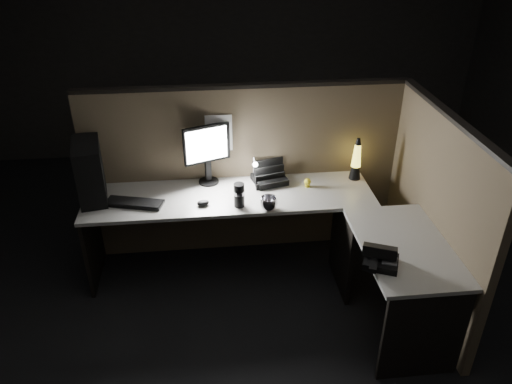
{
  "coord_description": "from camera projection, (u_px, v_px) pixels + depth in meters",
  "views": [
    {
      "loc": [
        -0.31,
        -2.84,
        2.74
      ],
      "look_at": [
        0.04,
        0.35,
        0.89
      ],
      "focal_mm": 35.0,
      "sensor_mm": 36.0,
      "label": 1
    }
  ],
  "objects": [
    {
      "name": "keyboard",
      "position": [
        134.0,
        203.0,
        3.85
      ],
      "size": [
        0.47,
        0.26,
        0.02
      ],
      "primitive_type": "cube",
      "rotation": [
        0.0,
        0.0,
        -0.26
      ],
      "color": "black",
      "rests_on": "desk"
    },
    {
      "name": "clip_lamp",
      "position": [
        254.0,
        168.0,
        4.12
      ],
      "size": [
        0.04,
        0.16,
        0.21
      ],
      "color": "white",
      "rests_on": "desk"
    },
    {
      "name": "pinned_paper",
      "position": [
        219.0,
        133.0,
        4.03
      ],
      "size": [
        0.22,
        0.0,
        0.31
      ],
      "primitive_type": "cube",
      "color": "white",
      "rests_on": "partition_back"
    },
    {
      "name": "lava_lamp",
      "position": [
        356.0,
        162.0,
        4.15
      ],
      "size": [
        0.1,
        0.1,
        0.37
      ],
      "color": "black",
      "rests_on": "desk"
    },
    {
      "name": "desk_phone",
      "position": [
        380.0,
        257.0,
        3.2
      ],
      "size": [
        0.27,
        0.27,
        0.13
      ],
      "rotation": [
        0.0,
        0.0,
        -0.41
      ],
      "color": "black",
      "rests_on": "desk"
    },
    {
      "name": "monitor",
      "position": [
        207.0,
        149.0,
        4.02
      ],
      "size": [
        0.38,
        0.18,
        0.5
      ],
      "rotation": [
        0.0,
        0.0,
        0.35
      ],
      "color": "black",
      "rests_on": "desk"
    },
    {
      "name": "partition_back",
      "position": [
        245.0,
        173.0,
        4.27
      ],
      "size": [
        2.66,
        0.06,
        1.5
      ],
      "primitive_type": "cube",
      "color": "brown",
      "rests_on": "ground"
    },
    {
      "name": "partition_right",
      "position": [
        434.0,
        215.0,
        3.68
      ],
      "size": [
        0.06,
        1.66,
        1.5
      ],
      "primitive_type": "cube",
      "color": "brown",
      "rests_on": "ground"
    },
    {
      "name": "steel_mug",
      "position": [
        269.0,
        203.0,
        3.77
      ],
      "size": [
        0.16,
        0.16,
        0.1
      ],
      "primitive_type": "imported",
      "rotation": [
        0.0,
        0.0,
        -0.25
      ],
      "color": "#B1B0B7",
      "rests_on": "desk"
    },
    {
      "name": "travel_mug",
      "position": [
        239.0,
        195.0,
        3.79
      ],
      "size": [
        0.09,
        0.09,
        0.19
      ],
      "primitive_type": "cylinder",
      "color": "black",
      "rests_on": "desk"
    },
    {
      "name": "pc_tower",
      "position": [
        90.0,
        171.0,
        3.84
      ],
      "size": [
        0.28,
        0.47,
        0.46
      ],
      "primitive_type": "cube",
      "rotation": [
        0.0,
        0.0,
        0.19
      ],
      "color": "black",
      "rests_on": "desk"
    },
    {
      "name": "room_shell",
      "position": [
        256.0,
        117.0,
        3.04
      ],
      "size": [
        6.0,
        6.0,
        6.0
      ],
      "color": "silver",
      "rests_on": "ground"
    },
    {
      "name": "organizer",
      "position": [
        269.0,
        177.0,
        4.16
      ],
      "size": [
        0.31,
        0.28,
        0.2
      ],
      "rotation": [
        0.0,
        0.0,
        0.25
      ],
      "color": "black",
      "rests_on": "desk"
    },
    {
      "name": "figurine",
      "position": [
        307.0,
        182.0,
        4.08
      ],
      "size": [
        0.06,
        0.06,
        0.06
      ],
      "primitive_type": "sphere",
      "color": "yellow",
      "rests_on": "desk"
    },
    {
      "name": "floor",
      "position": [
        256.0,
        314.0,
        3.85
      ],
      "size": [
        6.0,
        6.0,
        0.0
      ],
      "primitive_type": "plane",
      "color": "black",
      "rests_on": "ground"
    },
    {
      "name": "mouse",
      "position": [
        203.0,
        203.0,
        3.84
      ],
      "size": [
        0.11,
        0.08,
        0.04
      ],
      "primitive_type": "ellipsoid",
      "rotation": [
        0.0,
        0.0,
        0.18
      ],
      "color": "black",
      "rests_on": "desk"
    },
    {
      "name": "desk",
      "position": [
        276.0,
        232.0,
        3.79
      ],
      "size": [
        2.6,
        1.6,
        0.73
      ],
      "color": "#A6A59D",
      "rests_on": "ground"
    }
  ]
}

